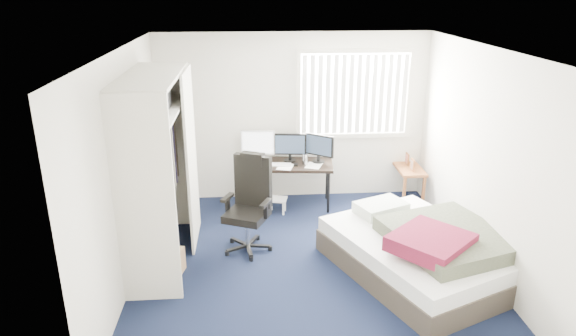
% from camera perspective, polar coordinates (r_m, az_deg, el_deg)
% --- Properties ---
extents(ground, '(4.20, 4.20, 0.00)m').
position_cam_1_polar(ground, '(6.22, 2.22, -10.51)').
color(ground, black).
rests_on(ground, ground).
extents(room_shell, '(4.20, 4.20, 4.20)m').
position_cam_1_polar(room_shell, '(5.61, 2.42, 2.92)').
color(room_shell, silver).
rests_on(room_shell, ground).
extents(window_assembly, '(1.72, 0.09, 1.32)m').
position_cam_1_polar(window_assembly, '(7.68, 7.38, 8.13)').
color(window_assembly, white).
rests_on(window_assembly, ground).
extents(closet, '(0.64, 1.84, 2.22)m').
position_cam_1_polar(closet, '(5.96, -14.09, 1.76)').
color(closet, beige).
rests_on(closet, ground).
extents(desk, '(1.41, 0.76, 1.12)m').
position_cam_1_polar(desk, '(7.51, -0.11, 0.92)').
color(desk, black).
rests_on(desk, ground).
extents(office_chair, '(0.75, 0.75, 1.21)m').
position_cam_1_polar(office_chair, '(6.38, -4.32, -5.04)').
color(office_chair, black).
rests_on(office_chair, ground).
extents(footstool, '(0.31, 0.27, 0.22)m').
position_cam_1_polar(footstool, '(7.42, -1.21, -3.74)').
color(footstool, white).
rests_on(footstool, ground).
extents(nightstand, '(0.38, 0.74, 0.69)m').
position_cam_1_polar(nightstand, '(8.03, 13.25, -0.30)').
color(nightstand, brown).
rests_on(nightstand, ground).
extents(bed, '(2.22, 2.48, 0.67)m').
position_cam_1_polar(bed, '(6.08, 14.79, -8.87)').
color(bed, '#393129').
rests_on(bed, ground).
extents(pine_box, '(0.43, 0.36, 0.28)m').
position_cam_1_polar(pine_box, '(6.12, -13.45, -10.11)').
color(pine_box, tan).
rests_on(pine_box, ground).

